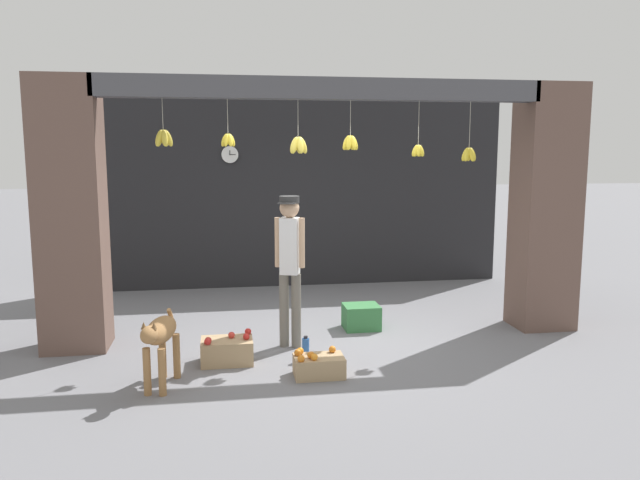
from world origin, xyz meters
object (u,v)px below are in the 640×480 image
object	(u,v)px
shopkeeper	(290,258)
wall_clock	(230,155)
fruit_crate_oranges	(318,365)
fruit_crate_apples	(227,351)
water_bottle	(306,349)
produce_box_green	(361,317)
dog	(160,337)

from	to	relation	value
shopkeeper	wall_clock	world-z (taller)	wall_clock
fruit_crate_oranges	fruit_crate_apples	distance (m)	1.04
fruit_crate_oranges	water_bottle	world-z (taller)	same
fruit_crate_apples	wall_clock	world-z (taller)	wall_clock
fruit_crate_apples	produce_box_green	distance (m)	1.96
shopkeeper	produce_box_green	size ratio (longest dim) A/B	3.92
shopkeeper	fruit_crate_oranges	world-z (taller)	shopkeeper
dog	produce_box_green	bearing A→B (deg)	138.04
fruit_crate_apples	wall_clock	size ratio (longest dim) A/B	1.93
shopkeeper	water_bottle	xyz separation A→B (m)	(0.11, -0.50, -0.90)
water_bottle	shopkeeper	bearing A→B (deg)	102.48
dog	fruit_crate_oranges	distance (m)	1.56
dog	produce_box_green	xyz separation A→B (m)	(2.30, 1.61, -0.35)
dog	wall_clock	xyz separation A→B (m)	(0.74, 4.20, 1.65)
produce_box_green	water_bottle	xyz separation A→B (m)	(-0.85, -1.07, -0.03)
dog	fruit_crate_oranges	size ratio (longest dim) A/B	1.71
dog	wall_clock	world-z (taller)	wall_clock
shopkeeper	produce_box_green	bearing A→B (deg)	-129.22
wall_clock	shopkeeper	bearing A→B (deg)	-79.35
dog	produce_box_green	size ratio (longest dim) A/B	1.93
shopkeeper	fruit_crate_apples	distance (m)	1.23
shopkeeper	fruit_crate_apples	world-z (taller)	shopkeeper
fruit_crate_apples	produce_box_green	world-z (taller)	fruit_crate_apples
fruit_crate_apples	water_bottle	bearing A→B (deg)	-4.25
shopkeeper	fruit_crate_apples	bearing A→B (deg)	50.98
fruit_crate_oranges	wall_clock	bearing A→B (deg)	100.50
fruit_crate_apples	produce_box_green	xyz separation A→B (m)	(1.68, 1.01, 0.02)
shopkeeper	produce_box_green	distance (m)	1.42
shopkeeper	produce_box_green	xyz separation A→B (m)	(0.96, 0.57, -0.88)
dog	wall_clock	distance (m)	4.57
dog	shopkeeper	world-z (taller)	shopkeeper
shopkeeper	wall_clock	bearing A→B (deg)	-59.50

